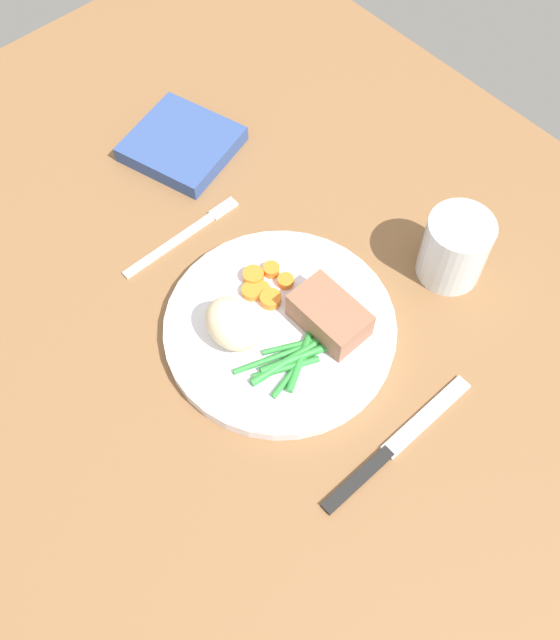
% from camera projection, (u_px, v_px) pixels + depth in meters
% --- Properties ---
extents(dining_table, '(1.20, 0.90, 0.02)m').
position_uv_depth(dining_table, '(280.00, 323.00, 0.81)').
color(dining_table, brown).
rests_on(dining_table, ground).
extents(dinner_plate, '(0.25, 0.25, 0.02)m').
position_uv_depth(dinner_plate, '(280.00, 328.00, 0.78)').
color(dinner_plate, white).
rests_on(dinner_plate, dining_table).
extents(meat_portion, '(0.08, 0.05, 0.04)m').
position_uv_depth(meat_portion, '(329.00, 315.00, 0.76)').
color(meat_portion, '#936047').
rests_on(meat_portion, dinner_plate).
extents(mashed_potatoes, '(0.07, 0.05, 0.05)m').
position_uv_depth(mashed_potatoes, '(233.00, 324.00, 0.75)').
color(mashed_potatoes, beige).
rests_on(mashed_potatoes, dinner_plate).
extents(carrot_slices, '(0.06, 0.06, 0.01)m').
position_uv_depth(carrot_slices, '(264.00, 285.00, 0.80)').
color(carrot_slices, orange).
rests_on(carrot_slices, dinner_plate).
extents(green_beans, '(0.06, 0.11, 0.01)m').
position_uv_depth(green_beans, '(291.00, 360.00, 0.75)').
color(green_beans, '#2D8C38').
rests_on(green_beans, dinner_plate).
extents(fork, '(0.01, 0.17, 0.00)m').
position_uv_depth(fork, '(181.00, 237.00, 0.85)').
color(fork, silver).
rests_on(fork, dining_table).
extents(knife, '(0.02, 0.20, 0.01)m').
position_uv_depth(knife, '(395.00, 446.00, 0.72)').
color(knife, black).
rests_on(knife, dining_table).
extents(water_glass, '(0.07, 0.07, 0.08)m').
position_uv_depth(water_glass, '(454.00, 251.00, 0.80)').
color(water_glass, silver).
rests_on(water_glass, dining_table).
extents(napkin, '(0.15, 0.15, 0.02)m').
position_uv_depth(napkin, '(182.00, 144.00, 0.92)').
color(napkin, '#334C8C').
rests_on(napkin, dining_table).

